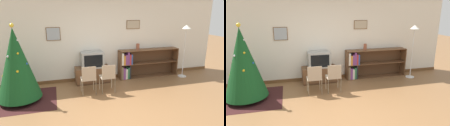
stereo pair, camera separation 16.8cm
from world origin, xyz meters
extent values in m
plane|color=brown|center=(0.00, 0.00, 0.00)|extent=(24.00, 24.00, 0.00)
cube|color=silver|center=(0.00, 2.61, 1.35)|extent=(8.66, 0.08, 2.70)
cube|color=brown|center=(0.00, 2.55, 0.05)|extent=(8.66, 0.03, 0.10)
cube|color=brown|center=(-1.27, 2.56, 1.56)|extent=(0.41, 0.02, 0.40)
cube|color=#9EA8B2|center=(-1.27, 2.55, 1.56)|extent=(0.38, 0.01, 0.36)
cube|color=brown|center=(1.27, 2.56, 1.77)|extent=(0.46, 0.02, 0.28)
cube|color=tan|center=(1.27, 2.55, 1.77)|extent=(0.43, 0.01, 0.25)
cube|color=#381919|center=(-2.18, 1.49, 0.00)|extent=(1.74, 1.49, 0.01)
cylinder|color=maroon|center=(-2.18, 1.49, 0.06)|extent=(0.36, 0.36, 0.10)
cone|color=#14471E|center=(-2.18, 1.49, 0.99)|extent=(1.05, 1.05, 1.76)
sphere|color=yellow|center=(-2.18, 1.49, 1.92)|extent=(0.10, 0.10, 0.10)
sphere|color=gold|center=(-2.10, 1.34, 1.28)|extent=(0.05, 0.05, 0.05)
sphere|color=silver|center=(-2.10, 1.46, 1.57)|extent=(0.05, 0.05, 0.05)
sphere|color=gold|center=(-2.13, 1.21, 0.88)|extent=(0.06, 0.06, 0.06)
sphere|color=#1E4CB2|center=(-1.94, 1.40, 1.00)|extent=(0.05, 0.05, 0.05)
sphere|color=silver|center=(-2.32, 1.36, 1.21)|extent=(0.06, 0.06, 0.06)
sphere|color=gold|center=(-2.51, 1.44, 0.72)|extent=(0.05, 0.05, 0.05)
sphere|color=#1E4CB2|center=(-2.00, 1.70, 0.94)|extent=(0.06, 0.06, 0.06)
cube|color=#4C311E|center=(-0.17, 2.30, 0.03)|extent=(1.04, 0.45, 0.05)
cube|color=brown|center=(-0.17, 2.30, 0.28)|extent=(1.08, 0.47, 0.46)
cube|color=#9E9E99|center=(-0.17, 2.30, 0.75)|extent=(0.69, 0.45, 0.49)
cube|color=black|center=(-0.17, 2.08, 0.75)|extent=(0.56, 0.01, 0.38)
cube|color=tan|center=(-0.44, 1.50, 0.43)|extent=(0.40, 0.40, 0.02)
cube|color=tan|center=(-0.44, 1.31, 0.63)|extent=(0.35, 0.02, 0.38)
cylinder|color=beige|center=(-0.62, 1.68, 0.21)|extent=(0.02, 0.02, 0.42)
cylinder|color=beige|center=(-0.26, 1.68, 0.21)|extent=(0.02, 0.02, 0.42)
cylinder|color=beige|center=(-0.62, 1.32, 0.21)|extent=(0.02, 0.02, 0.42)
cylinder|color=beige|center=(-0.26, 1.32, 0.21)|extent=(0.02, 0.02, 0.42)
cylinder|color=beige|center=(-0.62, 1.32, 0.41)|extent=(0.02, 0.02, 0.82)
cylinder|color=beige|center=(-0.26, 1.32, 0.41)|extent=(0.02, 0.02, 0.82)
cube|color=tan|center=(0.10, 1.50, 0.43)|extent=(0.40, 0.40, 0.02)
cube|color=tan|center=(0.10, 1.31, 0.63)|extent=(0.35, 0.02, 0.38)
cylinder|color=beige|center=(-0.08, 1.68, 0.21)|extent=(0.02, 0.02, 0.42)
cylinder|color=beige|center=(0.28, 1.68, 0.21)|extent=(0.02, 0.02, 0.42)
cylinder|color=beige|center=(-0.08, 1.32, 0.21)|extent=(0.02, 0.02, 0.42)
cylinder|color=beige|center=(0.28, 1.32, 0.21)|extent=(0.02, 0.02, 0.42)
cylinder|color=beige|center=(-0.08, 1.32, 0.41)|extent=(0.02, 0.02, 0.82)
cylinder|color=beige|center=(0.28, 1.32, 0.41)|extent=(0.02, 0.02, 0.82)
cube|color=brown|center=(0.75, 2.37, 0.48)|extent=(0.02, 0.36, 0.96)
cube|color=brown|center=(2.83, 2.37, 0.48)|extent=(0.02, 0.36, 0.96)
cube|color=brown|center=(1.79, 2.37, 0.95)|extent=(2.09, 0.36, 0.02)
cube|color=brown|center=(1.79, 2.37, 0.01)|extent=(2.09, 0.36, 0.02)
cube|color=brown|center=(1.79, 2.37, 0.50)|extent=(2.05, 0.36, 0.02)
cube|color=brown|center=(1.79, 2.54, 0.48)|extent=(2.09, 0.01, 0.96)
cube|color=#756047|center=(0.81, 2.30, 0.23)|extent=(0.07, 0.21, 0.43)
cube|color=#7A3D7F|center=(0.88, 2.34, 0.21)|extent=(0.08, 0.28, 0.38)
cube|color=silver|center=(0.95, 2.34, 0.19)|extent=(0.06, 0.30, 0.34)
cube|color=#337547|center=(1.02, 2.34, 0.21)|extent=(0.05, 0.29, 0.38)
cube|color=#232328|center=(1.08, 2.32, 0.24)|extent=(0.05, 0.26, 0.45)
cube|color=silver|center=(0.81, 2.30, 0.70)|extent=(0.07, 0.22, 0.39)
cube|color=orange|center=(0.88, 2.32, 0.66)|extent=(0.06, 0.26, 0.31)
cube|color=#7A3D7F|center=(0.95, 2.32, 0.67)|extent=(0.06, 0.26, 0.33)
cube|color=#7A3D7F|center=(1.01, 2.30, 0.71)|extent=(0.06, 0.22, 0.41)
cube|color=#B73333|center=(1.07, 2.32, 0.68)|extent=(0.05, 0.26, 0.34)
cube|color=#2D4C93|center=(1.12, 2.34, 0.67)|extent=(0.05, 0.30, 0.34)
cylinder|color=brown|center=(1.38, 2.35, 1.06)|extent=(0.11, 0.11, 0.20)
torus|color=brown|center=(1.38, 2.35, 1.16)|extent=(0.09, 0.09, 0.02)
cylinder|color=silver|center=(2.92, 2.00, 0.01)|extent=(0.28, 0.28, 0.03)
cylinder|color=silver|center=(2.92, 2.00, 0.84)|extent=(0.03, 0.03, 1.62)
cone|color=white|center=(2.92, 2.00, 1.71)|extent=(0.28, 0.28, 0.12)
camera|label=1|loc=(-1.23, -3.64, 2.31)|focal=32.00mm
camera|label=2|loc=(-1.07, -3.68, 2.31)|focal=32.00mm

